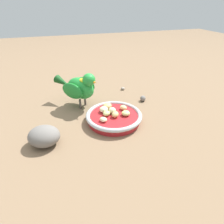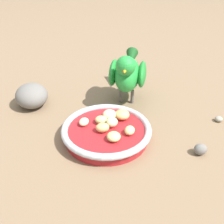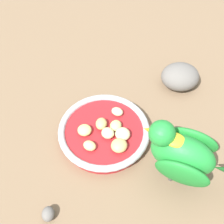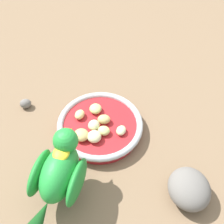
{
  "view_description": "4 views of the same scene",
  "coord_description": "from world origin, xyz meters",
  "px_view_note": "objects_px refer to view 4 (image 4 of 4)",
  "views": [
    {
      "loc": [
        0.57,
        -0.18,
        0.39
      ],
      "look_at": [
        0.03,
        -0.01,
        0.06
      ],
      "focal_mm": 30.89,
      "sensor_mm": 36.0,
      "label": 1
    },
    {
      "loc": [
        0.33,
        0.41,
        0.4
      ],
      "look_at": [
        -0.02,
        0.0,
        0.06
      ],
      "focal_mm": 45.48,
      "sensor_mm": 36.0,
      "label": 2
    },
    {
      "loc": [
        -0.33,
        0.15,
        0.56
      ],
      "look_at": [
        0.02,
        -0.02,
        0.05
      ],
      "focal_mm": 46.52,
      "sensor_mm": 36.0,
      "label": 3
    },
    {
      "loc": [
        -0.24,
        -0.4,
        0.64
      ],
      "look_at": [
        0.03,
        -0.0,
        0.07
      ],
      "focal_mm": 52.16,
      "sensor_mm": 36.0,
      "label": 4
    }
  ],
  "objects_px": {
    "apple_piece_0": "(104,119)",
    "apple_piece_3": "(104,131)",
    "apple_piece_1": "(80,115)",
    "apple_piece_2": "(94,137)",
    "rock_large": "(189,189)",
    "pebble_0": "(26,104)",
    "parrot": "(58,174)",
    "apple_piece_5": "(81,135)",
    "apple_piece_7": "(121,130)",
    "apple_piece_6": "(94,125)",
    "feeding_bowl": "(101,126)",
    "apple_piece_4": "(96,109)"
  },
  "relations": [
    {
      "from": "apple_piece_0",
      "to": "apple_piece_7",
      "type": "distance_m",
      "value": 0.05
    },
    {
      "from": "apple_piece_1",
      "to": "apple_piece_2",
      "type": "xyz_separation_m",
      "value": [
        -0.01,
        -0.08,
        0.0
      ]
    },
    {
      "from": "apple_piece_3",
      "to": "apple_piece_5",
      "type": "distance_m",
      "value": 0.05
    },
    {
      "from": "parrot",
      "to": "rock_large",
      "type": "relative_size",
      "value": 1.9
    },
    {
      "from": "rock_large",
      "to": "apple_piece_3",
      "type": "bearing_deg",
      "value": 106.59
    },
    {
      "from": "apple_piece_0",
      "to": "rock_large",
      "type": "distance_m",
      "value": 0.25
    },
    {
      "from": "apple_piece_1",
      "to": "rock_large",
      "type": "height_order",
      "value": "rock_large"
    },
    {
      "from": "parrot",
      "to": "apple_piece_0",
      "type": "bearing_deg",
      "value": -10.17
    },
    {
      "from": "apple_piece_1",
      "to": "parrot",
      "type": "bearing_deg",
      "value": -131.62
    },
    {
      "from": "apple_piece_0",
      "to": "apple_piece_3",
      "type": "height_order",
      "value": "apple_piece_0"
    },
    {
      "from": "pebble_0",
      "to": "apple_piece_5",
      "type": "bearing_deg",
      "value": -71.52
    },
    {
      "from": "apple_piece_1",
      "to": "apple_piece_7",
      "type": "bearing_deg",
      "value": -59.41
    },
    {
      "from": "apple_piece_6",
      "to": "pebble_0",
      "type": "height_order",
      "value": "apple_piece_6"
    },
    {
      "from": "apple_piece_3",
      "to": "pebble_0",
      "type": "distance_m",
      "value": 0.23
    },
    {
      "from": "apple_piece_2",
      "to": "rock_large",
      "type": "distance_m",
      "value": 0.23
    },
    {
      "from": "feeding_bowl",
      "to": "apple_piece_3",
      "type": "relative_size",
      "value": 7.2
    },
    {
      "from": "apple_piece_3",
      "to": "apple_piece_0",
      "type": "bearing_deg",
      "value": 56.03
    },
    {
      "from": "apple_piece_1",
      "to": "apple_piece_7",
      "type": "distance_m",
      "value": 0.11
    },
    {
      "from": "apple_piece_4",
      "to": "apple_piece_1",
      "type": "bearing_deg",
      "value": 171.69
    },
    {
      "from": "parrot",
      "to": "pebble_0",
      "type": "relative_size",
      "value": 6.43
    },
    {
      "from": "apple_piece_0",
      "to": "apple_piece_5",
      "type": "distance_m",
      "value": 0.07
    },
    {
      "from": "apple_piece_6",
      "to": "apple_piece_0",
      "type": "bearing_deg",
      "value": 3.52
    },
    {
      "from": "apple_piece_3",
      "to": "parrot",
      "type": "bearing_deg",
      "value": -154.89
    },
    {
      "from": "parrot",
      "to": "apple_piece_4",
      "type": "bearing_deg",
      "value": -1.21
    },
    {
      "from": "apple_piece_6",
      "to": "rock_large",
      "type": "xyz_separation_m",
      "value": [
        0.08,
        -0.24,
        -0.01
      ]
    },
    {
      "from": "apple_piece_0",
      "to": "apple_piece_6",
      "type": "height_order",
      "value": "apple_piece_6"
    },
    {
      "from": "feeding_bowl",
      "to": "apple_piece_0",
      "type": "xyz_separation_m",
      "value": [
        0.01,
        0.0,
        0.02
      ]
    },
    {
      "from": "apple_piece_0",
      "to": "apple_piece_7",
      "type": "xyz_separation_m",
      "value": [
        0.02,
        -0.05,
        -0.0
      ]
    },
    {
      "from": "apple_piece_7",
      "to": "pebble_0",
      "type": "distance_m",
      "value": 0.26
    },
    {
      "from": "apple_piece_7",
      "to": "parrot",
      "type": "distance_m",
      "value": 0.19
    },
    {
      "from": "feeding_bowl",
      "to": "parrot",
      "type": "xyz_separation_m",
      "value": [
        -0.15,
        -0.09,
        0.07
      ]
    },
    {
      "from": "apple_piece_2",
      "to": "apple_piece_1",
      "type": "bearing_deg",
      "value": 85.42
    },
    {
      "from": "feeding_bowl",
      "to": "apple_piece_4",
      "type": "relative_size",
      "value": 6.65
    },
    {
      "from": "rock_large",
      "to": "pebble_0",
      "type": "distance_m",
      "value": 0.45
    },
    {
      "from": "apple_piece_0",
      "to": "parrot",
      "type": "xyz_separation_m",
      "value": [
        -0.17,
        -0.1,
        0.05
      ]
    },
    {
      "from": "apple_piece_0",
      "to": "rock_large",
      "type": "xyz_separation_m",
      "value": [
        0.05,
        -0.24,
        -0.01
      ]
    },
    {
      "from": "apple_piece_4",
      "to": "apple_piece_7",
      "type": "height_order",
      "value": "apple_piece_4"
    },
    {
      "from": "apple_piece_0",
      "to": "apple_piece_5",
      "type": "height_order",
      "value": "apple_piece_5"
    },
    {
      "from": "parrot",
      "to": "pebble_0",
      "type": "bearing_deg",
      "value": 41.75
    },
    {
      "from": "apple_piece_1",
      "to": "rock_large",
      "type": "xyz_separation_m",
      "value": [
        0.09,
        -0.29,
        -0.0
      ]
    },
    {
      "from": "apple_piece_1",
      "to": "apple_piece_7",
      "type": "relative_size",
      "value": 1.03
    },
    {
      "from": "apple_piece_0",
      "to": "apple_piece_4",
      "type": "height_order",
      "value": "apple_piece_0"
    },
    {
      "from": "rock_large",
      "to": "apple_piece_0",
      "type": "bearing_deg",
      "value": 100.82
    },
    {
      "from": "apple_piece_5",
      "to": "apple_piece_6",
      "type": "xyz_separation_m",
      "value": [
        0.04,
        0.01,
        0.0
      ]
    },
    {
      "from": "apple_piece_3",
      "to": "apple_piece_6",
      "type": "xyz_separation_m",
      "value": [
        -0.01,
        0.03,
        0.0
      ]
    },
    {
      "from": "feeding_bowl",
      "to": "pebble_0",
      "type": "height_order",
      "value": "feeding_bowl"
    },
    {
      "from": "apple_piece_6",
      "to": "rock_large",
      "type": "relative_size",
      "value": 0.3
    },
    {
      "from": "feeding_bowl",
      "to": "apple_piece_7",
      "type": "relative_size",
      "value": 7.44
    },
    {
      "from": "apple_piece_0",
      "to": "rock_large",
      "type": "relative_size",
      "value": 0.31
    },
    {
      "from": "apple_piece_1",
      "to": "feeding_bowl",
      "type": "bearing_deg",
      "value": -57.93
    }
  ]
}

